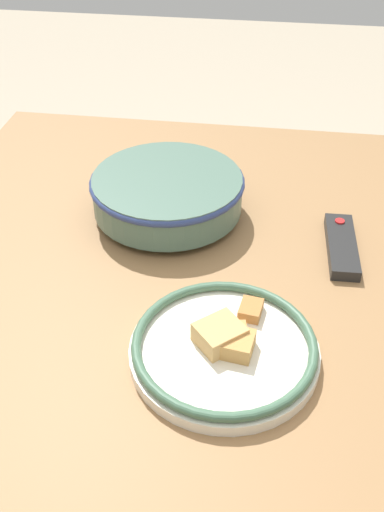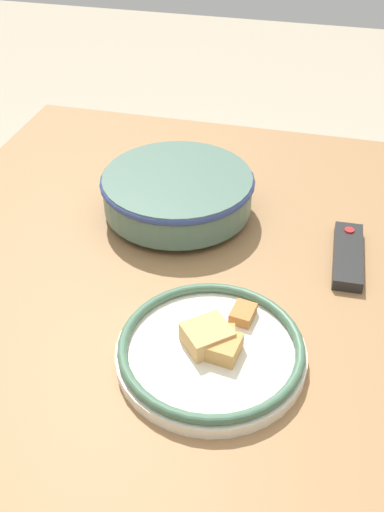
% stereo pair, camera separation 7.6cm
% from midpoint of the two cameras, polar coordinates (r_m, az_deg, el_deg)
% --- Properties ---
extents(dining_table, '(1.33, 0.99, 0.76)m').
position_cam_midpoint_polar(dining_table, '(0.96, -4.42, -9.68)').
color(dining_table, olive).
rests_on(dining_table, ground_plane).
extents(noodle_bowl, '(0.28, 0.28, 0.08)m').
position_cam_midpoint_polar(noodle_bowl, '(1.09, -4.36, 5.99)').
color(noodle_bowl, '#4C6B5B').
rests_on(noodle_bowl, dining_table).
extents(food_plate, '(0.26, 0.26, 0.05)m').
position_cam_midpoint_polar(food_plate, '(0.83, 0.47, -8.80)').
color(food_plate, silver).
rests_on(food_plate, dining_table).
extents(tv_remote, '(0.17, 0.05, 0.02)m').
position_cam_midpoint_polar(tv_remote, '(1.04, 12.04, 0.89)').
color(tv_remote, black).
rests_on(tv_remote, dining_table).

